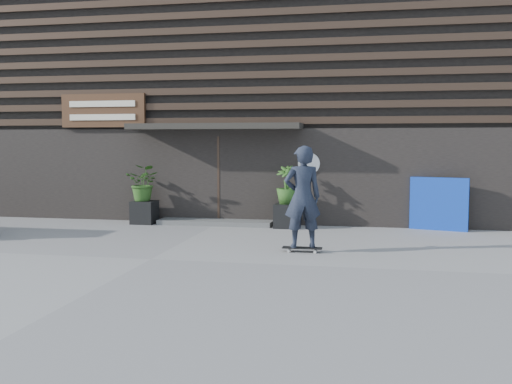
% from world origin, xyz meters
% --- Properties ---
extents(ground, '(80.00, 80.00, 0.00)m').
position_xyz_m(ground, '(0.00, 0.00, 0.00)').
color(ground, gray).
rests_on(ground, ground).
extents(entrance_step, '(3.00, 0.80, 0.12)m').
position_xyz_m(entrance_step, '(0.00, 4.60, 0.06)').
color(entrance_step, '#51524F').
rests_on(entrance_step, ground).
extents(planter_pot_left, '(0.60, 0.60, 0.60)m').
position_xyz_m(planter_pot_left, '(-1.90, 4.40, 0.30)').
color(planter_pot_left, black).
rests_on(planter_pot_left, ground).
extents(bamboo_left, '(0.86, 0.75, 0.96)m').
position_xyz_m(bamboo_left, '(-1.90, 4.40, 1.08)').
color(bamboo_left, '#2D591E').
rests_on(bamboo_left, planter_pot_left).
extents(planter_pot_right, '(0.60, 0.60, 0.60)m').
position_xyz_m(planter_pot_right, '(1.90, 4.40, 0.30)').
color(planter_pot_right, black).
rests_on(planter_pot_right, ground).
extents(bamboo_right, '(0.54, 0.54, 0.96)m').
position_xyz_m(bamboo_right, '(1.90, 4.40, 1.08)').
color(bamboo_right, '#2D591E').
rests_on(bamboo_right, planter_pot_right).
extents(blue_tarp, '(1.37, 0.45, 1.29)m').
position_xyz_m(blue_tarp, '(5.61, 4.70, 0.65)').
color(blue_tarp, '#0C30A5').
rests_on(blue_tarp, ground).
extents(building, '(18.00, 11.00, 8.00)m').
position_xyz_m(building, '(-0.00, 9.96, 3.99)').
color(building, black).
rests_on(building, ground).
extents(skateboarder, '(0.84, 0.68, 2.09)m').
position_xyz_m(skateboarder, '(2.66, 1.23, 1.09)').
color(skateboarder, black).
rests_on(skateboarder, ground).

